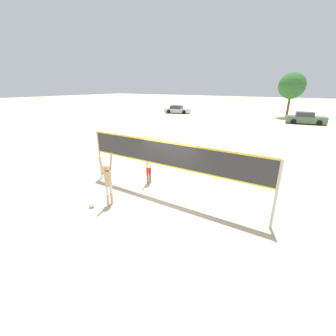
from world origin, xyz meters
TOP-DOWN VIEW (x-y plane):
  - ground_plane at (0.00, 0.00)m, footprint 200.00×200.00m
  - volleyball_net at (0.00, 0.00)m, footprint 8.49×0.10m
  - player_spiker at (-1.67, -1.82)m, footprint 0.28×0.71m
  - player_blocker at (-1.64, 0.78)m, footprint 0.28×0.70m
  - volleyball at (-2.13, -2.39)m, footprint 0.22×0.22m
  - gear_bag at (-4.54, 0.56)m, footprint 0.37×0.27m
  - parked_car_near at (3.91, 26.52)m, footprint 4.74×2.36m
  - parked_car_mid at (-15.82, 27.83)m, footprint 4.74×2.88m
  - tree_left_cluster at (1.20, 31.81)m, footprint 3.76×3.76m

SIDE VIEW (x-z plane):
  - ground_plane at x=0.00m, z-range 0.00..0.00m
  - volleyball at x=-2.13m, z-range 0.00..0.22m
  - gear_bag at x=-4.54m, z-range 0.00..0.31m
  - parked_car_mid at x=-15.82m, z-range -0.06..1.25m
  - parked_car_near at x=3.91m, z-range -0.07..1.39m
  - player_blocker at x=-1.64m, z-range 0.05..2.15m
  - player_spiker at x=-1.67m, z-range 0.06..2.21m
  - volleyball_net at x=0.00m, z-range 0.57..3.06m
  - tree_left_cluster at x=1.20m, z-range 1.35..7.85m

